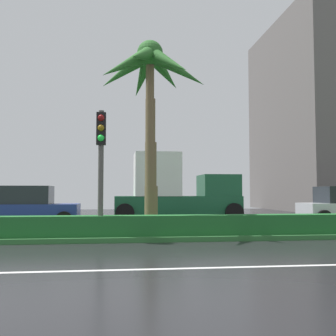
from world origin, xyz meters
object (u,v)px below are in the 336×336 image
traffic_signal_median_right (101,149)px  box_truck_lead (175,191)px  car_in_traffic_third (26,207)px  palm_tree_centre_left (150,77)px

traffic_signal_median_right → box_truck_lead: traffic_signal_median_right is taller
car_in_traffic_third → box_truck_lead: (6.83, 2.97, 0.72)m
traffic_signal_median_right → box_truck_lead: bearing=67.8°
traffic_signal_median_right → box_truck_lead: size_ratio=0.59×
traffic_signal_median_right → car_in_traffic_third: size_ratio=0.87×
palm_tree_centre_left → box_truck_lead: 8.22m
traffic_signal_median_right → car_in_traffic_third: 6.79m
palm_tree_centre_left → box_truck_lead: (1.92, 7.00, -3.87)m
box_truck_lead → traffic_signal_median_right: bearing=-112.2°
palm_tree_centre_left → car_in_traffic_third: size_ratio=1.53×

